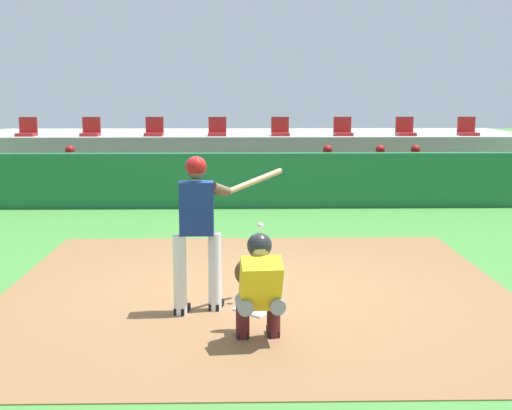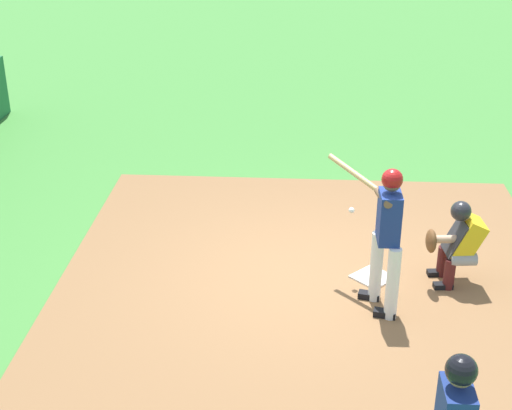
# 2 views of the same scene
# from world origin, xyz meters

# --- Properties ---
(ground_plane) EXTENTS (80.00, 80.00, 0.00)m
(ground_plane) POSITION_xyz_m (0.00, 0.00, 0.00)
(ground_plane) COLOR #428438
(dirt_infield) EXTENTS (6.40, 6.40, 0.01)m
(dirt_infield) POSITION_xyz_m (0.00, 0.00, 0.01)
(dirt_infield) COLOR olive
(dirt_infield) RESTS_ON ground
(home_plate) EXTENTS (0.62, 0.62, 0.02)m
(home_plate) POSITION_xyz_m (0.00, -0.80, 0.02)
(home_plate) COLOR white
(home_plate) RESTS_ON dirt_infield
(batter_at_plate) EXTENTS (1.27, 0.84, 1.80)m
(batter_at_plate) POSITION_xyz_m (-0.67, -0.83, 1.04)
(batter_at_plate) COLOR silver
(batter_at_plate) RESTS_ON ground
(catcher_crouched) EXTENTS (0.52, 1.69, 1.13)m
(catcher_crouched) POSITION_xyz_m (-0.03, -1.79, 0.61)
(catcher_crouched) COLOR gray
(catcher_crouched) RESTS_ON ground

